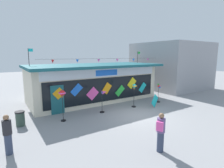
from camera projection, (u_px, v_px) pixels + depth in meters
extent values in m
plane|color=gray|center=(138.00, 115.00, 11.83)|extent=(80.00, 80.00, 0.00)
cube|color=beige|center=(93.00, 83.00, 15.91)|extent=(10.95, 4.51, 3.02)
cube|color=#195660|center=(95.00, 65.00, 15.30)|extent=(11.35, 5.35, 0.20)
cube|color=silver|center=(107.00, 73.00, 13.83)|extent=(10.07, 0.08, 0.65)
cube|color=blue|center=(107.00, 73.00, 13.81)|extent=(1.97, 0.04, 0.45)
cube|color=black|center=(107.00, 89.00, 14.06)|extent=(9.85, 0.06, 1.89)
cube|color=#195660|center=(58.00, 100.00, 11.97)|extent=(0.90, 0.07, 2.00)
cube|color=orange|center=(59.00, 93.00, 11.91)|extent=(0.85, 0.03, 0.84)
cube|color=blue|center=(77.00, 90.00, 12.58)|extent=(0.97, 0.03, 0.95)
cube|color=#EA4CA3|center=(93.00, 94.00, 13.34)|extent=(1.07, 0.03, 1.06)
cube|color=orange|center=(107.00, 88.00, 13.99)|extent=(0.92, 0.03, 0.98)
cube|color=green|center=(120.00, 91.00, 14.74)|extent=(1.00, 0.03, 0.98)
cube|color=yellow|center=(132.00, 83.00, 15.35)|extent=(1.02, 0.03, 1.05)
cube|color=#19B7BC|center=(143.00, 87.00, 16.12)|extent=(0.93, 0.03, 0.98)
cylinder|color=black|center=(108.00, 59.00, 13.44)|extent=(10.51, 0.01, 0.01)
cone|color=red|center=(53.00, 61.00, 11.19)|extent=(0.20, 0.20, 0.22)
cone|color=blue|center=(77.00, 61.00, 12.10)|extent=(0.20, 0.20, 0.22)
cone|color=#EA4CA3|center=(99.00, 61.00, 13.01)|extent=(0.20, 0.20, 0.22)
cone|color=#EA4CA3|center=(117.00, 60.00, 13.91)|extent=(0.20, 0.20, 0.22)
cone|color=blue|center=(133.00, 60.00, 14.82)|extent=(0.20, 0.20, 0.22)
cone|color=#EA4CA3|center=(148.00, 60.00, 15.73)|extent=(0.20, 0.20, 0.22)
cylinder|color=black|center=(29.00, 57.00, 12.70)|extent=(0.04, 0.04, 1.27)
cube|color=#19B7BC|center=(30.00, 50.00, 12.71)|extent=(0.32, 0.02, 0.22)
cylinder|color=black|center=(138.00, 57.00, 18.36)|extent=(0.04, 0.04, 1.17)
cube|color=green|center=(139.00, 53.00, 18.37)|extent=(0.32, 0.02, 0.22)
cylinder|color=black|center=(63.00, 120.00, 10.80)|extent=(0.30, 0.30, 0.06)
cylinder|color=black|center=(63.00, 108.00, 10.67)|extent=(0.03, 0.03, 1.60)
sphere|color=red|center=(62.00, 93.00, 10.52)|extent=(0.34, 0.34, 0.34)
cube|color=#EA4CA3|center=(62.00, 93.00, 10.52)|extent=(0.35, 0.35, 0.07)
cube|color=brown|center=(62.00, 97.00, 10.55)|extent=(0.10, 0.10, 0.10)
cylinder|color=black|center=(102.00, 112.00, 12.41)|extent=(0.33, 0.33, 0.06)
cylinder|color=black|center=(102.00, 103.00, 12.30)|extent=(0.03, 0.03, 1.45)
cone|color=#EA4CA3|center=(105.00, 92.00, 12.30)|extent=(0.47, 0.33, 0.24)
cylinder|color=blue|center=(102.00, 92.00, 12.18)|extent=(0.03, 0.16, 0.16)
cylinder|color=black|center=(134.00, 107.00, 13.74)|extent=(0.35, 0.35, 0.06)
cylinder|color=black|center=(134.00, 97.00, 13.62)|extent=(0.03, 0.03, 1.53)
sphere|color=#19B7BC|center=(134.00, 86.00, 13.47)|extent=(0.30, 0.30, 0.30)
cube|color=orange|center=(134.00, 86.00, 13.47)|extent=(0.30, 0.30, 0.07)
cube|color=brown|center=(134.00, 89.00, 13.51)|extent=(0.10, 0.10, 0.10)
cylinder|color=black|center=(158.00, 102.00, 15.17)|extent=(0.36, 0.36, 0.06)
cylinder|color=black|center=(158.00, 94.00, 15.06)|extent=(0.03, 0.03, 1.43)
cylinder|color=black|center=(159.00, 86.00, 14.92)|extent=(0.06, 0.04, 0.06)
cone|color=#EA4CA3|center=(160.00, 86.00, 14.98)|extent=(0.18, 0.20, 0.18)
cone|color=green|center=(159.00, 84.00, 14.90)|extent=(0.20, 0.18, 0.18)
cone|color=red|center=(158.00, 86.00, 14.85)|extent=(0.18, 0.20, 0.18)
cone|color=blue|center=(159.00, 87.00, 14.94)|extent=(0.20, 0.18, 0.18)
cylinder|color=#333D56|center=(160.00, 142.00, 7.32)|extent=(0.28, 0.28, 0.86)
cylinder|color=#604C7F|center=(161.00, 125.00, 7.20)|extent=(0.34, 0.34, 0.60)
sphere|color=#8C6647|center=(162.00, 116.00, 7.13)|extent=(0.22, 0.22, 0.22)
cube|color=#EA4CA3|center=(160.00, 126.00, 7.02)|extent=(0.26, 0.30, 0.38)
cylinder|color=#333D56|center=(9.00, 144.00, 7.11)|extent=(0.28, 0.28, 0.86)
cylinder|color=#232328|center=(7.00, 127.00, 7.00)|extent=(0.34, 0.34, 0.60)
sphere|color=#8C6647|center=(6.00, 117.00, 6.93)|extent=(0.22, 0.22, 0.22)
cylinder|color=#2D4238|center=(20.00, 119.00, 9.99)|extent=(0.48, 0.48, 0.79)
cylinder|color=black|center=(20.00, 112.00, 9.92)|extent=(0.52, 0.52, 0.08)
cube|color=#19B7BC|center=(155.00, 101.00, 13.72)|extent=(0.99, 0.29, 0.99)
cube|color=#99999E|center=(170.00, 66.00, 21.91)|extent=(7.33, 7.47, 5.46)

